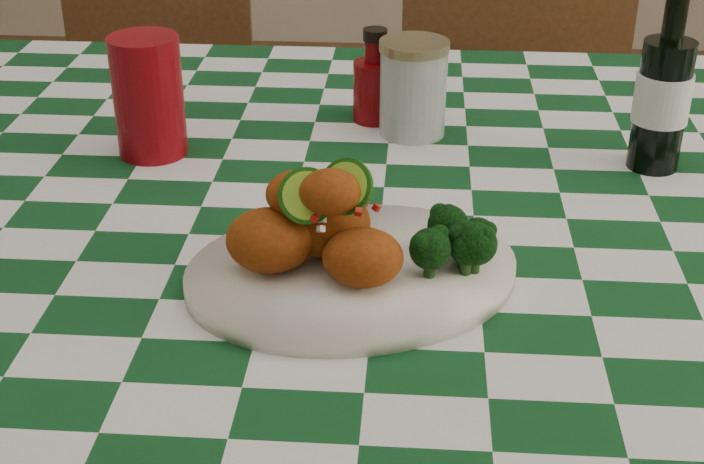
# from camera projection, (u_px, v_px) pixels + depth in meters

# --- Properties ---
(dining_table) EXTENTS (1.66, 1.06, 0.79)m
(dining_table) POSITION_uv_depth(u_px,v_px,m) (380.00, 445.00, 1.34)
(dining_table) COLOR #10431D
(dining_table) RESTS_ON ground
(plate) EXTENTS (0.39, 0.35, 0.02)m
(plate) POSITION_uv_depth(u_px,v_px,m) (352.00, 273.00, 0.96)
(plate) COLOR white
(plate) RESTS_ON dining_table
(fried_chicken_pile) EXTENTS (0.16, 0.12, 0.10)m
(fried_chicken_pile) POSITION_uv_depth(u_px,v_px,m) (332.00, 218.00, 0.94)
(fried_chicken_pile) COLOR #91390E
(fried_chicken_pile) RESTS_ON plate
(broccoli_side) EXTENTS (0.07, 0.07, 0.05)m
(broccoli_side) POSITION_uv_depth(u_px,v_px,m) (457.00, 239.00, 0.95)
(broccoli_side) COLOR black
(broccoli_side) RESTS_ON plate
(red_tumbler) EXTENTS (0.10, 0.10, 0.15)m
(red_tumbler) POSITION_uv_depth(u_px,v_px,m) (148.00, 96.00, 1.21)
(red_tumbler) COLOR maroon
(red_tumbler) RESTS_ON dining_table
(ketchup_bottle) EXTENTS (0.07, 0.07, 0.13)m
(ketchup_bottle) POSITION_uv_depth(u_px,v_px,m) (375.00, 75.00, 1.31)
(ketchup_bottle) COLOR #6F0509
(ketchup_bottle) RESTS_ON dining_table
(mason_jar) EXTENTS (0.11, 0.11, 0.13)m
(mason_jar) POSITION_uv_depth(u_px,v_px,m) (413.00, 88.00, 1.27)
(mason_jar) COLOR #B2BCBA
(mason_jar) RESTS_ON dining_table
(beer_bottle) EXTENTS (0.09, 0.09, 0.23)m
(beer_bottle) POSITION_uv_depth(u_px,v_px,m) (665.00, 78.00, 1.15)
(beer_bottle) COLOR black
(beer_bottle) RESTS_ON dining_table
(wooden_chair_left) EXTENTS (0.42, 0.43, 0.83)m
(wooden_chair_left) POSITION_uv_depth(u_px,v_px,m) (159.00, 183.00, 2.01)
(wooden_chair_left) COLOR #472814
(wooden_chair_left) RESTS_ON ground
(wooden_chair_right) EXTENTS (0.48, 0.50, 1.01)m
(wooden_chair_right) POSITION_uv_depth(u_px,v_px,m) (521.00, 167.00, 1.88)
(wooden_chair_right) COLOR #472814
(wooden_chair_right) RESTS_ON ground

